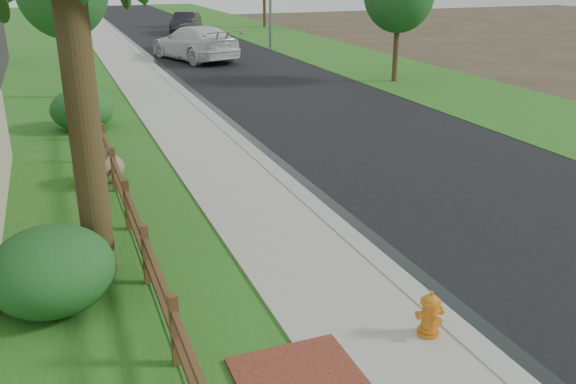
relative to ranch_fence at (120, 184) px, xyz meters
name	(u,v)px	position (x,y,z in m)	size (l,w,h in m)	color
ground	(422,328)	(3.60, -6.40, -0.62)	(120.00, 120.00, 0.00)	#3D2E21
road	(194,45)	(8.20, 28.60, -0.61)	(8.00, 90.00, 0.02)	black
curb	(131,47)	(4.00, 28.60, -0.56)	(0.40, 90.00, 0.12)	gray
wet_gutter	(136,47)	(4.35, 28.60, -0.60)	(0.50, 90.00, 0.00)	black
sidewalk	(110,48)	(2.70, 28.60, -0.57)	(2.20, 90.00, 0.10)	gray
grass_strip	(80,49)	(0.80, 28.60, -0.59)	(1.60, 90.00, 0.06)	#225E1B
verge_far	(289,40)	(15.10, 28.60, -0.60)	(6.00, 90.00, 0.04)	#225E1B
ranch_fence	(120,184)	(0.00, 0.00, 0.00)	(0.12, 16.92, 1.10)	#4B2B19
fire_hydrant	(430,315)	(3.50, -6.70, -0.20)	(0.45, 0.36, 0.69)	#C46C17
white_suv	(195,43)	(6.65, 21.53, 0.35)	(2.66, 6.53, 1.90)	silver
dark_car_mid	(192,34)	(7.72, 26.94, 0.24)	(1.99, 4.93, 1.68)	black
dark_car_far	(186,23)	(9.27, 35.88, 0.21)	(1.70, 4.88, 1.61)	black
boulder	(99,169)	(-0.30, 1.92, -0.21)	(1.23, 0.92, 0.82)	brown
shrub_b	(52,271)	(-1.47, -3.85, 0.06)	(1.93, 1.93, 1.35)	#1B4E1F
shrub_d	(82,109)	(-0.30, 7.60, 0.07)	(2.01, 2.01, 1.37)	#1B4E1F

